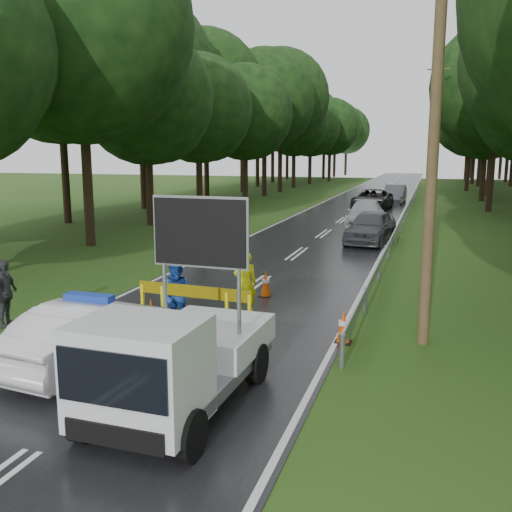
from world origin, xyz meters
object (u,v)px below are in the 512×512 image
at_px(police_sedan, 91,334).
at_px(civilian, 178,296).
at_px(work_truck, 174,360).
at_px(barrier, 194,298).
at_px(queue_car_first, 371,227).
at_px(queue_car_third, 372,200).
at_px(officer, 245,283).
at_px(queue_car_fourth, 395,194).
at_px(queue_car_second, 365,214).

distance_m(police_sedan, civilian, 2.67).
bearing_deg(civilian, work_truck, -72.77).
bearing_deg(barrier, work_truck, -66.93).
xyz_separation_m(barrier, queue_car_first, (2.47, 14.72, -0.14)).
relative_size(police_sedan, queue_car_third, 0.78).
bearing_deg(officer, queue_car_first, -126.39).
bearing_deg(work_truck, barrier, 110.38).
bearing_deg(queue_car_fourth, barrier, -91.80).
relative_size(police_sedan, civilian, 2.47).
height_order(barrier, officer, officer).
bearing_deg(queue_car_second, queue_car_fourth, 85.11).
bearing_deg(queue_car_fourth, civilian, -92.64).
xyz_separation_m(queue_car_first, queue_car_third, (-1.50, 15.18, -0.02)).
distance_m(work_truck, queue_car_fourth, 39.71).
bearing_deg(queue_car_second, queue_car_third, 91.02).
relative_size(police_sedan, queue_car_first, 0.93).
xyz_separation_m(officer, queue_car_third, (0.40, 27.87, -0.09)).
relative_size(barrier, queue_car_fourth, 0.64).
relative_size(police_sedan, officer, 2.50).
xyz_separation_m(work_truck, queue_car_second, (0.25, 24.52, -0.23)).
bearing_deg(civilian, queue_car_third, 80.29).
distance_m(work_truck, queue_car_third, 33.70).
height_order(police_sedan, officer, officer).
relative_size(barrier, officer, 1.72).
bearing_deg(queue_car_first, work_truck, -87.06).
height_order(officer, queue_car_first, officer).
bearing_deg(officer, work_truck, 69.12).
height_order(officer, queue_car_fourth, officer).
relative_size(officer, queue_car_fourth, 0.37).
height_order(work_truck, queue_car_fourth, work_truck).
xyz_separation_m(work_truck, officer, (-0.72, 5.83, -0.10)).
relative_size(queue_car_third, queue_car_fourth, 1.19).
xyz_separation_m(civilian, queue_car_second, (2.05, 20.50, -0.15)).
distance_m(barrier, queue_car_third, 29.92).
relative_size(officer, queue_car_third, 0.31).
xyz_separation_m(police_sedan, queue_car_third, (2.15, 32.26, 0.07)).
bearing_deg(police_sedan, officer, -105.18).
xyz_separation_m(police_sedan, queue_car_first, (3.65, 17.08, 0.09)).
height_order(barrier, queue_car_first, queue_car_first).
height_order(work_truck, queue_car_third, work_truck).
height_order(queue_car_first, queue_car_second, queue_car_first).
relative_size(work_truck, queue_car_fourth, 0.97).
bearing_deg(queue_car_second, barrier, -96.75).
bearing_deg(barrier, civilian, 161.00).
xyz_separation_m(work_truck, barrier, (-1.29, 3.80, -0.03)).
height_order(police_sedan, work_truck, work_truck).
height_order(barrier, queue_car_third, queue_car_third).
bearing_deg(barrier, queue_car_first, 84.86).
xyz_separation_m(barrier, queue_car_third, (0.97, 29.90, -0.16)).
xyz_separation_m(civilian, queue_car_third, (1.48, 29.68, -0.10)).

